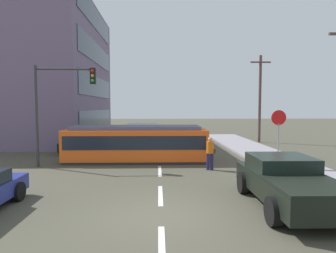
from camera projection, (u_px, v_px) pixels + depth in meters
name	position (u px, v px, depth m)	size (l,w,h in m)	color
ground_plane	(160.00, 157.00, 18.57)	(120.00, 120.00, 0.00)	#494638
sidewalk_curb_right	(295.00, 169.00, 14.81)	(3.20, 36.00, 0.14)	gray
lane_stripe_0	(162.00, 248.00, 6.61)	(0.16, 2.40, 0.01)	silver
lane_stripe_1	(160.00, 195.00, 10.60)	(0.16, 2.40, 0.01)	silver
lane_stripe_2	(160.00, 171.00, 14.59)	(0.16, 2.40, 0.01)	silver
lane_stripe_3	(159.00, 147.00, 23.31)	(0.16, 2.40, 0.01)	silver
lane_stripe_4	(159.00, 139.00, 29.29)	(0.16, 2.40, 0.01)	silver
corner_building	(13.00, 73.00, 28.15)	(15.96, 15.97, 12.80)	slate
streetcar_tram	(136.00, 143.00, 17.21)	(8.16, 2.59, 2.08)	#F85D1C
city_bus	(142.00, 134.00, 23.06)	(2.71, 5.31, 1.79)	#A9ACBC
pedestrian_crossing	(210.00, 151.00, 14.83)	(0.50, 0.36, 1.67)	#231F4D
pickup_truck_parked	(287.00, 182.00, 9.36)	(2.34, 5.03, 1.55)	black
parked_sedan_mid	(80.00, 143.00, 21.04)	(2.12, 4.21, 1.19)	black
parked_sedan_far	(106.00, 134.00, 27.93)	(2.09, 4.60, 1.19)	#B2C5BB
stop_sign	(278.00, 126.00, 14.95)	(0.76, 0.07, 2.88)	gray
traffic_light_mast	(60.00, 96.00, 15.42)	(3.19, 0.33, 5.36)	#333333
utility_pole_mid	(260.00, 97.00, 26.20)	(1.80, 0.24, 7.74)	#533B3B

